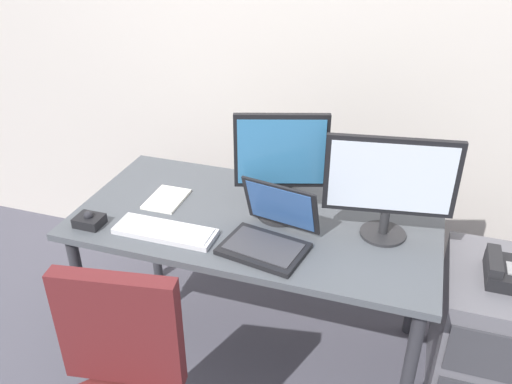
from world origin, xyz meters
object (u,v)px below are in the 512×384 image
object	(u,v)px
file_cabinet	(489,337)
trackball_mouse	(89,220)
monitor_side	(281,160)
laptop	(270,232)
monitor_main	(390,182)
paper_notepad	(167,199)
keyboard	(165,231)
coffee_mug	(284,176)
desk_phone	(507,272)

from	to	relation	value
file_cabinet	trackball_mouse	distance (m)	1.71
monitor_side	laptop	distance (m)	0.29
monitor_side	monitor_main	bearing A→B (deg)	-1.16
monitor_side	laptop	xyz separation A→B (m)	(0.02, -0.21, -0.21)
paper_notepad	keyboard	bearing A→B (deg)	-64.45
coffee_mug	paper_notepad	xyz separation A→B (m)	(-0.46, -0.27, -0.05)
file_cabinet	keyboard	size ratio (longest dim) A/B	1.53
desk_phone	monitor_main	distance (m)	0.56
monitor_main	paper_notepad	size ratio (longest dim) A/B	2.36
file_cabinet	laptop	world-z (taller)	laptop
laptop	paper_notepad	xyz separation A→B (m)	(-0.53, 0.18, -0.05)
file_cabinet	paper_notepad	xyz separation A→B (m)	(-1.42, -0.04, 0.42)
laptop	paper_notepad	world-z (taller)	laptop
monitor_side	file_cabinet	bearing A→B (deg)	0.68
desk_phone	coffee_mug	bearing A→B (deg)	165.25
keyboard	laptop	bearing A→B (deg)	8.66
file_cabinet	paper_notepad	distance (m)	1.48
keyboard	file_cabinet	bearing A→B (deg)	12.11
monitor_main	trackball_mouse	bearing A→B (deg)	-165.43
keyboard	trackball_mouse	bearing A→B (deg)	-173.42
file_cabinet	desk_phone	distance (m)	0.35
desk_phone	keyboard	xyz separation A→B (m)	(-1.30, -0.26, 0.08)
desk_phone	monitor_main	size ratio (longest dim) A/B	0.41
desk_phone	keyboard	size ratio (longest dim) A/B	0.49
monitor_side	paper_notepad	size ratio (longest dim) A/B	2.19
coffee_mug	paper_notepad	bearing A→B (deg)	-149.17
file_cabinet	monitor_side	xyz separation A→B (m)	(-0.91, -0.01, 0.68)
monitor_side	keyboard	distance (m)	0.54
monitor_main	laptop	distance (m)	0.49
monitor_main	trackball_mouse	size ratio (longest dim) A/B	4.47
file_cabinet	trackball_mouse	bearing A→B (deg)	-168.97
coffee_mug	file_cabinet	bearing A→B (deg)	-13.70
file_cabinet	keyboard	bearing A→B (deg)	-167.89
desk_phone	trackball_mouse	world-z (taller)	trackball_mouse
paper_notepad	desk_phone	bearing A→B (deg)	0.93
coffee_mug	paper_notepad	size ratio (longest dim) A/B	0.56
monitor_main	keyboard	xyz separation A→B (m)	(-0.82, -0.26, -0.22)
file_cabinet	coffee_mug	bearing A→B (deg)	166.30
trackball_mouse	paper_notepad	world-z (taller)	trackball_mouse
trackball_mouse	paper_notepad	bearing A→B (deg)	53.21
desk_phone	monitor_main	world-z (taller)	monitor_main
keyboard	laptop	distance (m)	0.42
monitor_main	paper_notepad	distance (m)	0.97
desk_phone	file_cabinet	bearing A→B (deg)	63.22
desk_phone	laptop	size ratio (longest dim) A/B	0.56
monitor_main	paper_notepad	world-z (taller)	monitor_main
keyboard	laptop	size ratio (longest dim) A/B	1.15
file_cabinet	monitor_main	distance (m)	0.81
keyboard	trackball_mouse	xyz separation A→B (m)	(-0.32, -0.04, 0.01)
monitor_main	coffee_mug	bearing A→B (deg)	152.09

